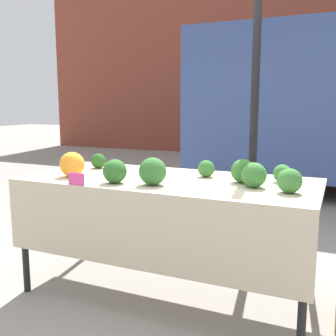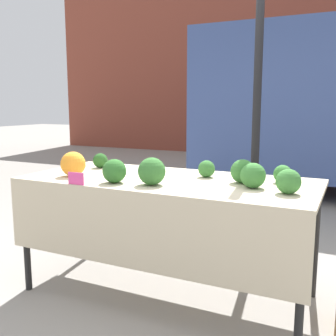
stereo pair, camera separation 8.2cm
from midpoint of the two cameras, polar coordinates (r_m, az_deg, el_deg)
The scene contains 16 objects.
ground_plane at distance 3.20m, azimuth -0.77°, elevation -17.61°, with size 40.00×40.00×0.00m, color gray.
building_facade at distance 11.61m, azimuth 18.50°, elevation 15.22°, with size 16.00×0.60×5.50m.
tent_pole at distance 3.46m, azimuth 11.70°, elevation 6.61°, with size 0.07×0.07×2.60m.
parked_truck at distance 6.87m, azimuth 20.13°, elevation 8.14°, with size 4.22×2.02×2.65m.
market_table at distance 2.86m, azimuth -1.41°, elevation -3.81°, with size 2.15×0.97×0.90m.
orange_cauliflower at distance 3.07m, azimuth -14.49°, elevation 0.51°, with size 0.19×0.19×0.19m.
romanesco_head at distance 3.55m, azimuth -13.81°, elevation 1.00°, with size 0.13×0.13×0.10m.
broccoli_head_0 at distance 2.53m, azimuth 16.36°, elevation -1.80°, with size 0.15×0.15×0.15m.
broccoli_head_1 at distance 2.97m, azimuth 4.78°, elevation -0.10°, with size 0.13×0.13×0.13m.
broccoli_head_2 at distance 2.64m, azimuth 11.49°, elevation -1.01°, with size 0.17×0.17×0.17m.
broccoli_head_3 at distance 2.78m, azimuth 9.98°, elevation -0.43°, with size 0.17×0.17×0.17m.
broccoli_head_4 at distance 2.76m, azimuth -8.57°, elevation -0.47°, with size 0.17×0.17×0.17m.
broccoli_head_5 at distance 2.86m, azimuth 15.47°, elevation -0.78°, with size 0.13×0.13×0.13m.
broccoli_head_6 at distance 2.66m, azimuth -3.16°, elevation -0.49°, with size 0.19×0.19×0.19m.
broccoli_head_7 at distance 3.43m, azimuth -10.75°, elevation 1.02°, with size 0.13×0.13×0.13m.
price_sign at distance 2.75m, azimuth -14.00°, elevation -1.56°, with size 0.13×0.01×0.09m.
Camera 1 is at (1.16, -2.61, 1.44)m, focal length 42.00 mm.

